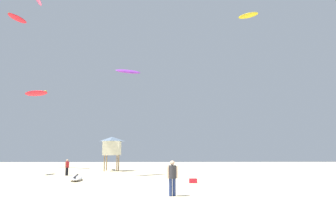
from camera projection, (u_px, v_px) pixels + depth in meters
ground_plane at (180, 209)px, 11.60m from camera, size 120.00×120.00×0.00m
person_foreground at (172, 175)px, 15.09m from camera, size 0.56×0.40×1.78m
person_midground at (67, 166)px, 28.72m from camera, size 0.35×0.46×1.56m
kite_grounded_near at (76, 178)px, 23.57m from camera, size 1.61×3.56×0.42m
lifeguard_tower at (112, 146)px, 36.27m from camera, size 2.30×2.30×4.15m
cooler_box at (193, 181)px, 21.49m from camera, size 0.56×0.36×0.32m
kite_aloft_2 at (128, 71)px, 47.74m from camera, size 4.30×2.47×1.02m
kite_aloft_3 at (17, 18)px, 41.66m from camera, size 2.03×3.34×0.66m
kite_aloft_4 at (36, 93)px, 44.60m from camera, size 4.35×2.66×0.95m
kite_aloft_5 at (38, 0)px, 39.35m from camera, size 1.45×3.20×0.73m
kite_aloft_8 at (248, 15)px, 54.11m from camera, size 3.61×2.81×0.87m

